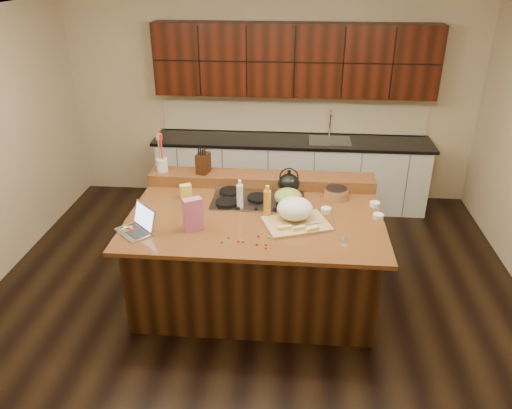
{
  "coord_description": "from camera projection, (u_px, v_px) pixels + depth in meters",
  "views": [
    {
      "loc": [
        0.37,
        -4.19,
        3.1
      ],
      "look_at": [
        0.0,
        0.05,
        1.0
      ],
      "focal_mm": 35.0,
      "sensor_mm": 36.0,
      "label": 1
    }
  ],
  "objects": [
    {
      "name": "room",
      "position": [
        256.0,
        173.0,
        4.55
      ],
      "size": [
        5.52,
        5.02,
        2.72
      ],
      "color": "black",
      "rests_on": "ground"
    },
    {
      "name": "island",
      "position": [
        256.0,
        255.0,
        4.94
      ],
      "size": [
        2.4,
        1.6,
        0.92
      ],
      "color": "black",
      "rests_on": "ground"
    },
    {
      "name": "back_ledge",
      "position": [
        261.0,
        180.0,
        5.34
      ],
      "size": [
        2.4,
        0.3,
        0.12
      ],
      "primitive_type": "cube",
      "color": "black",
      "rests_on": "island"
    },
    {
      "name": "cooktop",
      "position": [
        258.0,
        199.0,
        5.0
      ],
      "size": [
        0.92,
        0.52,
        0.05
      ],
      "color": "gray",
      "rests_on": "island"
    },
    {
      "name": "back_counter",
      "position": [
        292.0,
        135.0,
        6.68
      ],
      "size": [
        3.7,
        0.66,
        2.4
      ],
      "color": "silver",
      "rests_on": "ground"
    },
    {
      "name": "kettle",
      "position": [
        289.0,
        183.0,
        5.04
      ],
      "size": [
        0.27,
        0.27,
        0.2
      ],
      "primitive_type": "ellipsoid",
      "rotation": [
        0.0,
        0.0,
        -0.27
      ],
      "color": "black",
      "rests_on": "cooktop"
    },
    {
      "name": "green_bowl",
      "position": [
        288.0,
        197.0,
        4.82
      ],
      "size": [
        0.33,
        0.33,
        0.15
      ],
      "primitive_type": "ellipsoid",
      "rotation": [
        0.0,
        0.0,
        0.24
      ],
      "color": "olive",
      "rests_on": "cooktop"
    },
    {
      "name": "laptop",
      "position": [
        139.0,
        225.0,
        4.42
      ],
      "size": [
        0.42,
        0.42,
        0.23
      ],
      "rotation": [
        0.0,
        0.0,
        -0.78
      ],
      "color": "#B7B7BC",
      "rests_on": "island"
    },
    {
      "name": "oil_bottle",
      "position": [
        267.0,
        204.0,
        4.63
      ],
      "size": [
        0.08,
        0.08,
        0.27
      ],
      "primitive_type": "cylinder",
      "rotation": [
        0.0,
        0.0,
        0.19
      ],
      "color": "#C88923",
      "rests_on": "island"
    },
    {
      "name": "vinegar_bottle",
      "position": [
        240.0,
        197.0,
        4.8
      ],
      "size": [
        0.08,
        0.08,
        0.25
      ],
      "primitive_type": "cylinder",
      "rotation": [
        0.0,
        0.0,
        0.29
      ],
      "color": "silver",
      "rests_on": "island"
    },
    {
      "name": "wooden_tray",
      "position": [
        295.0,
        212.0,
        4.56
      ],
      "size": [
        0.67,
        0.58,
        0.23
      ],
      "rotation": [
        0.0,
        0.0,
        0.36
      ],
      "color": "tan",
      "rests_on": "island"
    },
    {
      "name": "ramekin_a",
      "position": [
        326.0,
        210.0,
        4.77
      ],
      "size": [
        0.13,
        0.13,
        0.04
      ],
      "primitive_type": "cylinder",
      "rotation": [
        0.0,
        0.0,
        0.39
      ],
      "color": "white",
      "rests_on": "island"
    },
    {
      "name": "ramekin_b",
      "position": [
        375.0,
        204.0,
        4.88
      ],
      "size": [
        0.13,
        0.13,
        0.04
      ],
      "primitive_type": "cylinder",
      "rotation": [
        0.0,
        0.0,
        0.31
      ],
      "color": "white",
      "rests_on": "island"
    },
    {
      "name": "ramekin_c",
      "position": [
        378.0,
        216.0,
        4.66
      ],
      "size": [
        0.11,
        0.11,
        0.04
      ],
      "primitive_type": "cylinder",
      "rotation": [
        0.0,
        0.0,
        0.06
      ],
      "color": "white",
      "rests_on": "island"
    },
    {
      "name": "strainer_bowl",
      "position": [
        336.0,
        194.0,
        5.04
      ],
      "size": [
        0.26,
        0.26,
        0.09
      ],
      "primitive_type": "cylinder",
      "rotation": [
        0.0,
        0.0,
        0.09
      ],
      "color": "#996B3F",
      "rests_on": "island"
    },
    {
      "name": "kitchen_timer",
      "position": [
        344.0,
        238.0,
        4.27
      ],
      "size": [
        0.1,
        0.1,
        0.07
      ],
      "primitive_type": "cone",
      "rotation": [
        0.0,
        0.0,
        -0.28
      ],
      "color": "silver",
      "rests_on": "island"
    },
    {
      "name": "pink_bag",
      "position": [
        193.0,
        214.0,
        4.41
      ],
      "size": [
        0.18,
        0.16,
        0.3
      ],
      "primitive_type": "cube",
      "rotation": [
        0.0,
        0.0,
        0.55
      ],
      "color": "#C45C87",
      "rests_on": "island"
    },
    {
      "name": "candy_plate",
      "position": [
        128.0,
        230.0,
        4.45
      ],
      "size": [
        0.2,
        0.2,
        0.01
      ],
      "primitive_type": "cylinder",
      "rotation": [
        0.0,
        0.0,
        0.13
      ],
      "color": "white",
      "rests_on": "island"
    },
    {
      "name": "package_box",
      "position": [
        186.0,
        192.0,
        5.02
      ],
      "size": [
        0.13,
        0.11,
        0.15
      ],
      "primitive_type": "cube",
      "rotation": [
        0.0,
        0.0,
        0.41
      ],
      "color": "#E4DC50",
      "rests_on": "island"
    },
    {
      "name": "utensil_crock",
      "position": [
        162.0,
        165.0,
        5.36
      ],
      "size": [
        0.12,
        0.12,
        0.14
      ],
      "primitive_type": "cylinder",
      "rotation": [
        0.0,
        0.0,
        -0.02
      ],
      "color": "white",
      "rests_on": "back_ledge"
    },
    {
      "name": "knife_block",
      "position": [
        203.0,
        163.0,
        5.31
      ],
      "size": [
        0.15,
        0.2,
        0.22
      ],
      "primitive_type": "cube",
      "rotation": [
        0.0,
        0.0,
        -0.24
      ],
      "color": "black",
      "rests_on": "back_ledge"
    },
    {
      "name": "gumdrop_0",
      "position": [
        259.0,
        236.0,
        4.35
      ],
      "size": [
        0.02,
        0.02,
        0.02
      ],
      "primitive_type": "ellipsoid",
      "color": "red",
      "rests_on": "island"
    },
    {
      "name": "gumdrop_1",
      "position": [
        222.0,
        242.0,
        4.26
      ],
      "size": [
        0.02,
        0.02,
        0.02
      ],
      "primitive_type": "ellipsoid",
      "color": "#198C26",
      "rests_on": "island"
    },
    {
      "name": "gumdrop_2",
      "position": [
        266.0,
        248.0,
        4.17
      ],
      "size": [
        0.02,
        0.02,
        0.02
      ],
      "primitive_type": "ellipsoid",
      "color": "red",
      "rests_on": "island"
    },
    {
      "name": "gumdrop_3",
      "position": [
        268.0,
        237.0,
        4.33
      ],
      "size": [
        0.02,
        0.02,
        0.02
      ],
      "primitive_type": "ellipsoid",
      "color": "#198C26",
      "rests_on": "island"
    },
    {
      "name": "gumdrop_4",
      "position": [
        257.0,
        244.0,
        4.22
      ],
      "size": [
        0.02,
        0.02,
        0.02
      ],
      "primitive_type": "ellipsoid",
      "color": "red",
      "rests_on": "island"
    },
    {
      "name": "gumdrop_5",
      "position": [
        243.0,
        242.0,
        4.26
      ],
      "size": [
        0.02,
        0.02,
        0.02
      ],
      "primitive_type": "ellipsoid",
      "color": "#198C26",
      "rests_on": "island"
    },
    {
      "name": "gumdrop_6",
      "position": [
        238.0,
        241.0,
        4.27
      ],
      "size": [
        0.02,
        0.02,
        0.02
      ],
      "primitive_type": "ellipsoid",
      "color": "red",
      "rests_on": "island"
    },
    {
      "name": "gumdrop_7",
      "position": [
        228.0,
        237.0,
        4.33
      ],
      "size": [
        0.02,
        0.02,
        0.02
      ],
      "primitive_type": "ellipsoid",
      "color": "#198C26",
      "rests_on": "island"
    },
    {
      "name": "gumdrop_8",
      "position": [
        266.0,
        245.0,
        4.22
      ],
      "size": [
        0.02,
        0.02,
        0.02
      ],
      "primitive_type": "ellipsoid",
      "color": "red",
      "rests_on": "island"
    },
    {
      "name": "gumdrop_9",
      "position": [
        271.0,
        238.0,
        4.31
      ],
      "size": [
        0.02,
        0.02,
        0.02
      ],
      "primitive_type": "ellipsoid",
      "color": "#198C26",
      "rests_on": "island"
    }
  ]
}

